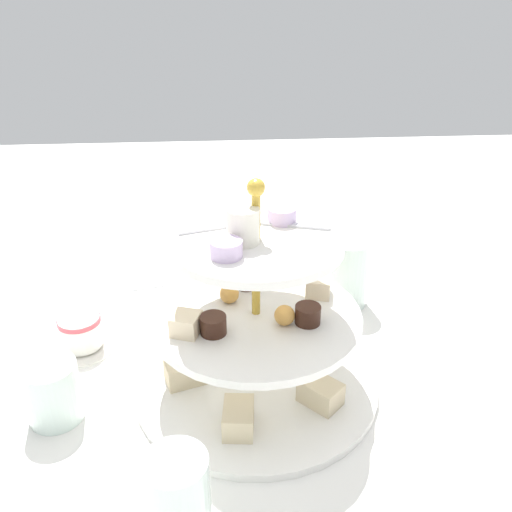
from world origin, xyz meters
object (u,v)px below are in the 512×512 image
water_glass_tall_right (347,272)px  teacup_with_saucer (81,334)px  butter_knife_left (501,463)px  butter_knife_right (179,281)px  water_glass_short_left (53,392)px  water_glass_mid_back (178,497)px  tiered_serving_stand (256,333)px

water_glass_tall_right → teacup_with_saucer: bearing=13.0°
butter_knife_left → butter_knife_right: (0.37, -0.42, 0.00)m
teacup_with_saucer → butter_knife_right: size_ratio=0.53×
water_glass_short_left → water_glass_mid_back: 0.22m
teacup_with_saucer → butter_knife_left: size_ratio=0.53×
water_glass_tall_right → butter_knife_right: 0.29m
butter_knife_left → butter_knife_right: 0.56m
butter_knife_left → water_glass_mid_back: water_glass_mid_back is taller
water_glass_short_left → butter_knife_right: water_glass_short_left is taller
water_glass_short_left → butter_knife_left: size_ratio=0.44×
teacup_with_saucer → water_glass_mid_back: (-0.15, 0.30, 0.02)m
water_glass_mid_back → tiered_serving_stand: bearing=-113.1°
tiered_serving_stand → butter_knife_left: (-0.25, 0.15, -0.08)m
butter_knife_left → water_glass_mid_back: 0.35m
teacup_with_saucer → butter_knife_left: bearing=153.6°
tiered_serving_stand → butter_knife_right: tiered_serving_stand is taller
tiered_serving_stand → water_glass_mid_back: (0.09, 0.20, -0.03)m
tiered_serving_stand → butter_knife_left: bearing=149.4°
water_glass_short_left → water_glass_mid_back: water_glass_mid_back is taller
butter_knife_right → tiered_serving_stand: bearing=99.5°
tiered_serving_stand → water_glass_tall_right: 0.25m
tiered_serving_stand → water_glass_mid_back: 0.22m
water_glass_mid_back → butter_knife_left: bearing=-171.3°
teacup_with_saucer → butter_knife_right: teacup_with_saucer is taller
water_glass_short_left → teacup_with_saucer: (-0.00, -0.13, -0.01)m
water_glass_tall_right → butter_knife_right: (0.27, -0.09, -0.05)m
water_glass_tall_right → teacup_with_saucer: water_glass_tall_right is taller
water_glass_tall_right → water_glass_mid_back: bearing=57.7°
tiered_serving_stand → water_glass_short_left: (0.24, 0.04, -0.04)m
teacup_with_saucer → butter_knife_left: (-0.49, 0.24, -0.02)m
tiered_serving_stand → teacup_with_saucer: 0.26m
butter_knife_right → water_glass_mid_back: size_ratio=1.86×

